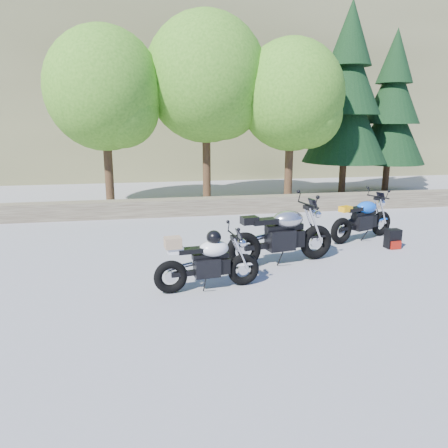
{
  "coord_description": "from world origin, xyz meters",
  "views": [
    {
      "loc": [
        -1.38,
        -7.56,
        2.82
      ],
      "look_at": [
        0.2,
        1.0,
        0.75
      ],
      "focal_mm": 35.0,
      "sensor_mm": 36.0,
      "label": 1
    }
  ],
  "objects_px": {
    "blue_bike": "(363,219)",
    "backpack": "(393,239)",
    "silver_bike": "(282,236)",
    "white_bike": "(207,261)"
  },
  "relations": [
    {
      "from": "white_bike",
      "to": "silver_bike",
      "type": "bearing_deg",
      "value": 26.84
    },
    {
      "from": "white_bike",
      "to": "backpack",
      "type": "height_order",
      "value": "white_bike"
    },
    {
      "from": "silver_bike",
      "to": "blue_bike",
      "type": "distance_m",
      "value": 2.85
    },
    {
      "from": "silver_bike",
      "to": "blue_bike",
      "type": "height_order",
      "value": "silver_bike"
    },
    {
      "from": "blue_bike",
      "to": "backpack",
      "type": "xyz_separation_m",
      "value": [
        0.34,
        -0.81,
        -0.29
      ]
    },
    {
      "from": "silver_bike",
      "to": "white_bike",
      "type": "distance_m",
      "value": 2.0
    },
    {
      "from": "blue_bike",
      "to": "white_bike",
      "type": "bearing_deg",
      "value": -170.61
    },
    {
      "from": "white_bike",
      "to": "blue_bike",
      "type": "distance_m",
      "value": 4.84
    },
    {
      "from": "blue_bike",
      "to": "backpack",
      "type": "bearing_deg",
      "value": -89.05
    },
    {
      "from": "white_bike",
      "to": "backpack",
      "type": "distance_m",
      "value": 4.8
    }
  ]
}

